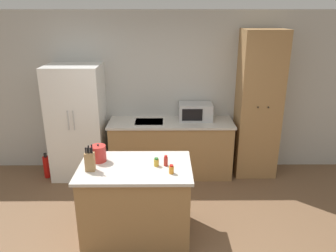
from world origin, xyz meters
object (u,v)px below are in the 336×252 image
refrigerator (77,123)px  kettle (99,153)px  spice_bottle_amber_oil (166,161)px  microwave (195,112)px  knife_block (90,161)px  pantry_cabinet (258,105)px  fire_extinguisher (47,167)px  spice_bottle_short_red (156,162)px  spice_bottle_tall_dark (171,169)px

refrigerator → kettle: refrigerator is taller
refrigerator → spice_bottle_amber_oil: refrigerator is taller
microwave → spice_bottle_amber_oil: (-0.48, -1.68, -0.07)m
knife_block → microwave: bearing=53.9°
pantry_cabinet → fire_extinguisher: bearing=-177.2°
pantry_cabinet → spice_bottle_amber_oil: (-1.46, -1.62, -0.19)m
spice_bottle_short_red → kettle: size_ratio=0.46×
microwave → kettle: 2.00m
refrigerator → spice_bottle_short_red: bearing=-50.4°
microwave → knife_block: knife_block is taller
pantry_cabinet → spice_bottle_short_red: size_ratio=23.45×
spice_bottle_short_red → spice_bottle_amber_oil: 0.11m
spice_bottle_short_red → fire_extinguisher: size_ratio=0.24×
kettle → spice_bottle_short_red: bearing=-11.3°
spice_bottle_amber_oil → kettle: size_ratio=0.58×
knife_block → spice_bottle_tall_dark: 0.89m
spice_bottle_tall_dark → spice_bottle_short_red: (-0.17, 0.18, -0.00)m
spice_bottle_short_red → refrigerator: bearing=129.6°
refrigerator → knife_block: refrigerator is taller
kettle → spice_bottle_amber_oil: bearing=-9.3°
microwave → knife_block: (-1.31, -1.79, -0.02)m
knife_block → kettle: bearing=79.2°
spice_bottle_tall_dark → kettle: (-0.84, 0.32, 0.05)m
pantry_cabinet → knife_block: (-2.29, -1.73, -0.13)m
refrigerator → knife_block: (0.57, -1.67, 0.12)m
microwave → fire_extinguisher: bearing=-174.8°
refrigerator → microwave: refrigerator is taller
fire_extinguisher → refrigerator: bearing=10.8°
microwave → spice_bottle_tall_dark: size_ratio=5.21×
fire_extinguisher → spice_bottle_amber_oil: bearing=-36.9°
refrigerator → pantry_cabinet: (2.86, 0.06, 0.26)m
pantry_cabinet → refrigerator: bearing=-178.8°
microwave → kettle: microwave is taller
spice_bottle_short_red → microwave: bearing=70.9°
microwave → knife_block: size_ratio=1.71×
microwave → spice_bottle_amber_oil: bearing=-105.9°
refrigerator → kettle: (0.62, -1.43, 0.11)m
refrigerator → knife_block: bearing=-71.2°
knife_block → spice_bottle_tall_dark: knife_block is taller
knife_block → fire_extinguisher: size_ratio=0.74×
spice_bottle_amber_oil → pantry_cabinet: bearing=47.9°
refrigerator → spice_bottle_short_red: (1.29, -1.57, 0.06)m
refrigerator → kettle: 1.56m
pantry_cabinet → kettle: pantry_cabinet is taller
knife_block → spice_bottle_short_red: bearing=8.4°
fire_extinguisher → microwave: bearing=5.2°
pantry_cabinet → microwave: size_ratio=4.41×
spice_bottle_amber_oil → fire_extinguisher: spice_bottle_amber_oil is taller
refrigerator → fire_extinguisher: (-0.54, -0.10, -0.72)m
spice_bottle_amber_oil → fire_extinguisher: size_ratio=0.30×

